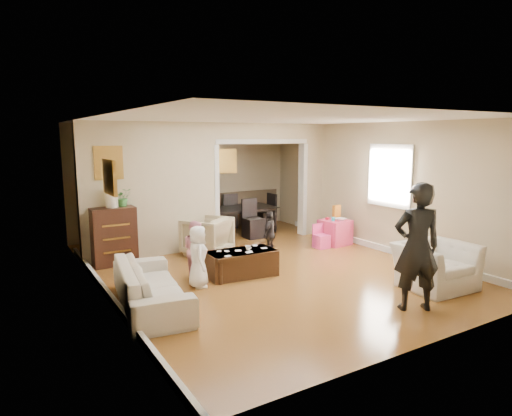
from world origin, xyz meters
TOP-DOWN VIEW (x-y plane):
  - floor at (0.00, 0.00)m, footprint 7.00×7.00m
  - partition_left at (-1.38, 1.80)m, footprint 2.75×0.18m
  - partition_right at (2.48, 1.80)m, footprint 0.55×0.18m
  - partition_header at (1.10, 1.80)m, footprint 2.22×0.18m
  - window_pane at (2.73, -0.40)m, footprint 0.03×0.95m
  - framed_art_partition at (-2.20, 1.70)m, footprint 0.45×0.03m
  - framed_art_sofa_wall at (-2.71, -0.60)m, footprint 0.03×0.55m
  - framed_art_alcove at (1.10, 3.44)m, footprint 0.45×0.03m
  - sofa at (-2.27, -0.76)m, footprint 1.08×2.14m
  - armchair_back at (-0.47, 1.30)m, footprint 1.12×1.13m
  - armchair_front at (1.74, -2.29)m, footprint 1.11×0.99m
  - dresser at (-2.21, 1.55)m, footprint 0.77×0.43m
  - table_lamp at (-2.21, 1.55)m, footprint 0.22×0.22m
  - potted_plant at (-2.01, 1.55)m, footprint 0.29×0.26m
  - coffee_table at (-0.54, -0.23)m, footprint 1.20×0.69m
  - coffee_cup at (-0.44, -0.28)m, footprint 0.10×0.10m
  - play_table at (2.26, 0.64)m, footprint 0.62×0.62m
  - cereal_box at (2.38, 0.74)m, footprint 0.21×0.09m
  - cyan_cup at (2.16, 0.59)m, footprint 0.08×0.08m
  - toy_block at (2.14, 0.76)m, footprint 0.10×0.09m
  - play_bowl at (2.31, 0.52)m, footprint 0.25×0.25m
  - dining_table at (1.05, 2.73)m, footprint 1.77×1.01m
  - adult_person at (0.75, -2.71)m, footprint 0.75×0.66m
  - child_kneel_a at (-1.39, -0.38)m, footprint 0.43×0.54m
  - child_kneel_b at (-1.24, 0.07)m, footprint 0.46×0.54m
  - child_toddler at (0.51, 0.52)m, footprint 0.56×0.47m
  - craft_papers at (-0.52, -0.22)m, footprint 0.87×0.48m

SIDE VIEW (x-z plane):
  - floor at x=0.00m, z-range 0.00..0.00m
  - coffee_table at x=-0.54m, z-range 0.00..0.43m
  - play_table at x=2.26m, z-range 0.00..0.54m
  - sofa at x=-2.27m, z-range 0.00..0.60m
  - dining_table at x=1.05m, z-range 0.00..0.62m
  - armchair_front at x=1.74m, z-range 0.00..0.69m
  - armchair_back at x=-0.47m, z-range 0.00..0.75m
  - craft_papers at x=-0.52m, z-range 0.43..0.43m
  - child_toddler at x=0.51m, z-range 0.00..0.90m
  - coffee_cup at x=-0.44m, z-range 0.43..0.51m
  - child_kneel_b at x=-1.24m, z-range 0.00..0.96m
  - child_kneel_a at x=-1.39m, z-range 0.00..0.97m
  - dresser at x=-2.21m, z-range 0.00..1.06m
  - toy_block at x=2.14m, z-range 0.54..0.59m
  - play_bowl at x=2.31m, z-range 0.54..0.59m
  - cyan_cup at x=2.16m, z-range 0.54..0.62m
  - cereal_box at x=2.38m, z-range 0.54..0.84m
  - adult_person at x=0.75m, z-range 0.00..1.74m
  - potted_plant at x=-2.01m, z-range 1.06..1.39m
  - table_lamp at x=-2.21m, z-range 1.06..1.42m
  - partition_left at x=-1.38m, z-range 0.00..2.60m
  - partition_right at x=2.48m, z-range 0.00..2.60m
  - window_pane at x=2.73m, z-range 1.00..2.10m
  - framed_art_alcove at x=1.10m, z-range 1.42..1.98m
  - framed_art_sofa_wall at x=-2.71m, z-range 1.60..2.00m
  - framed_art_partition at x=-2.20m, z-range 1.58..2.12m
  - partition_header at x=1.10m, z-range 2.25..2.60m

